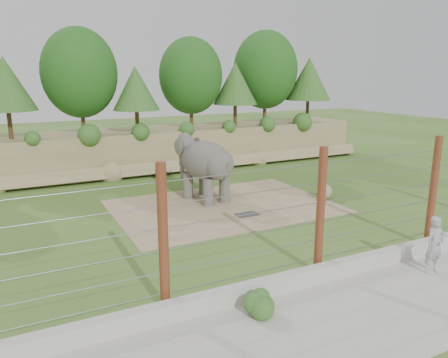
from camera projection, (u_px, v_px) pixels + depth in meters
name	position (u px, v px, depth m)	size (l,w,h in m)	color
ground	(246.00, 228.00, 17.60)	(90.00, 90.00, 0.00)	#3D6223
back_embankment	(157.00, 107.00, 27.91)	(30.00, 5.52, 8.77)	olive
dirt_patch	(224.00, 206.00, 20.42)	(10.00, 7.00, 0.02)	#93785C
drain_grate	(247.00, 214.00, 19.17)	(1.00, 0.60, 0.03)	#262628
elephant	(206.00, 170.00, 21.10)	(1.62, 3.78, 3.06)	#58554F
stone_ball	(325.00, 191.00, 21.53)	(0.74, 0.74, 0.74)	gray
retaining_wall	(328.00, 271.00, 13.20)	(26.00, 0.35, 0.50)	beige
walkway	(377.00, 310.00, 11.53)	(26.00, 4.00, 0.01)	beige
barrier_fence	(320.00, 212.00, 13.22)	(20.26, 0.26, 4.00)	#5E2A15
walkway_shrub	(256.00, 304.00, 11.18)	(0.64, 0.64, 0.64)	#276024
zookeeper	(435.00, 245.00, 13.46)	(0.67, 0.44, 1.84)	silver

